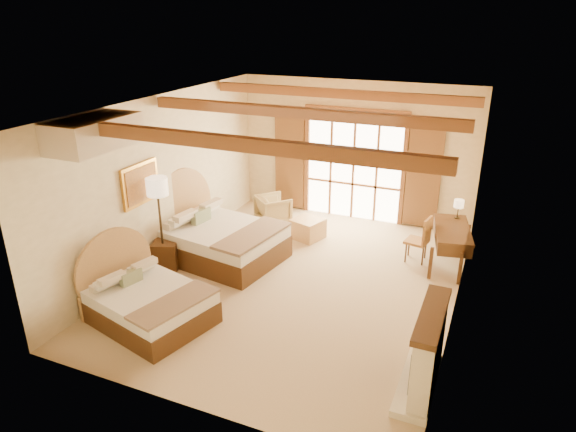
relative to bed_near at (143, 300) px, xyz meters
The scene contains 19 objects.
floor 2.79m from the bed_near, 49.99° to the left, with size 7.00×7.00×0.00m, color tan.
wall_back 6.02m from the bed_near, 72.44° to the left, with size 5.50×5.50×0.00m, color beige.
wall_left 2.64m from the bed_near, 114.66° to the left, with size 7.00×7.00×0.00m, color beige.
wall_right 5.15m from the bed_near, 25.07° to the left, with size 7.00×7.00×0.00m, color beige.
ceiling 3.96m from the bed_near, 49.99° to the left, with size 7.00×7.00×0.00m, color #BA7735.
ceiling_beams 3.88m from the bed_near, 49.99° to the left, with size 5.39×4.60×0.18m, color brown, non-canonical shape.
french_doors 5.90m from the bed_near, 72.26° to the left, with size 3.95×0.08×2.60m.
fireplace 4.38m from the bed_near, ahead, with size 0.46×1.40×1.16m.
painting 2.16m from the bed_near, 124.09° to the left, with size 0.06×0.95×0.75m.
canopy_valance 2.66m from the bed_near, 169.29° to the left, with size 0.70×1.40×0.45m, color #F3E1C7.
bed_near is the anchor object (origin of this frame).
bed_far 2.41m from the bed_near, 92.53° to the left, with size 2.48×2.01×1.47m.
nightstand 1.78m from the bed_near, 113.97° to the left, with size 0.46×0.46×0.55m, color #482615.
floor_lamp 2.09m from the bed_near, 114.98° to the left, with size 0.39×0.39×1.84m.
armchair 4.52m from the bed_near, 87.49° to the left, with size 0.69×0.71×0.64m, color #9E8653.
ottoman 4.19m from the bed_near, 72.55° to the left, with size 0.59×0.59×0.43m, color tan.
desk 5.73m from the bed_near, 42.23° to the left, with size 0.90×1.56×0.79m.
desk_chair 5.27m from the bed_near, 46.48° to the left, with size 0.48×0.48×0.93m.
desk_lamp 6.17m from the bed_near, 45.95° to the left, with size 0.19×0.19×0.38m.
Camera 1 is at (3.10, -7.67, 4.61)m, focal length 32.00 mm.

